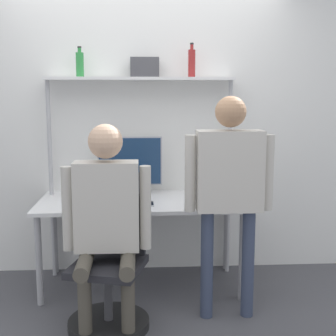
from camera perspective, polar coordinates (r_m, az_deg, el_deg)
The scene contains 13 objects.
ground_plane at distance 3.72m, azimuth -3.16°, elevation -16.47°, with size 12.00×12.00×0.00m, color #4C4C51.
wall_back at distance 4.19m, azimuth -3.39°, elevation 5.60°, with size 8.00×0.06×2.70m.
desk at distance 3.88m, azimuth -3.28°, elevation -4.95°, with size 1.68×0.78×0.73m.
shelf_unit at distance 4.03m, azimuth -3.40°, elevation 6.88°, with size 1.59×0.24×1.74m.
monitor at distance 4.05m, azimuth -4.67°, elevation 0.59°, with size 0.55×0.17×0.50m.
laptop at distance 3.71m, azimuth -6.16°, elevation -3.46°, with size 0.36×0.25×0.24m.
cell_phone at distance 3.71m, azimuth -2.26°, elevation -4.39°, with size 0.07×0.15×0.01m.
office_chair at distance 3.36m, azimuth -7.07°, elevation -14.17°, with size 0.57×0.57×0.92m.
person_seated at distance 3.14m, azimuth -7.52°, elevation -5.19°, with size 0.60×0.47×1.41m.
person_standing at distance 3.28m, azimuth 7.47°, elevation -1.36°, with size 0.62×0.21×1.59m.
bottle_green at distance 4.06m, azimuth -10.70°, elevation 12.34°, with size 0.07×0.07×0.25m.
bottle_red at distance 4.06m, azimuth 2.91°, elevation 12.70°, with size 0.06×0.06×0.29m.
storage_box at distance 4.03m, azimuth -2.87°, elevation 12.13°, with size 0.24×0.22×0.16m.
Camera 1 is at (-0.01, -3.36, 1.60)m, focal length 50.00 mm.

